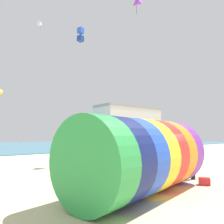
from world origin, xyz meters
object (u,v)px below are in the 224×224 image
cooler_box (204,181)px  kite_handler (193,163)px  kite_blue_box (81,35)px  kite_purple_delta (136,3)px  kite_white_delta (41,24)px  giant_inflatable_tube (141,156)px

cooler_box → kite_handler: bearing=54.3°
kite_handler → kite_blue_box: size_ratio=1.64×
kite_purple_delta → kite_white_delta: kite_purple_delta is taller
kite_purple_delta → cooler_box: kite_purple_delta is taller
giant_inflatable_tube → kite_blue_box: (0.63, 6.50, 8.00)m
kite_white_delta → kite_blue_box: (0.29, -7.55, -3.82)m
kite_purple_delta → cooler_box: 18.28m
kite_purple_delta → kite_blue_box: bearing=-167.5°
kite_purple_delta → kite_blue_box: size_ratio=1.68×
giant_inflatable_tube → kite_purple_delta: (7.84, 8.10, 14.03)m
giant_inflatable_tube → cooler_box: (3.63, -0.76, -1.41)m
cooler_box → giant_inflatable_tube: bearing=168.1°
kite_handler → kite_white_delta: (-4.09, 13.71, 12.52)m
giant_inflatable_tube → kite_blue_box: bearing=84.5°
kite_blue_box → kite_purple_delta: bearing=12.5°
kite_blue_box → cooler_box: (3.00, -7.26, -9.41)m
kite_white_delta → cooler_box: 20.13m
kite_purple_delta → cooler_box: bearing=-115.4°
kite_handler → kite_purple_delta: bearing=66.3°
kite_handler → kite_purple_delta: size_ratio=0.98×
kite_handler → giant_inflatable_tube: bearing=-175.6°
giant_inflatable_tube → kite_purple_delta: kite_purple_delta is taller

